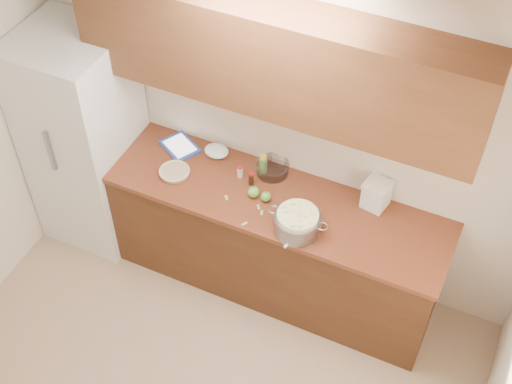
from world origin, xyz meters
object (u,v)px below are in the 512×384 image
at_px(colander, 297,222).
at_px(flour_canister, 376,194).
at_px(pie, 174,172).
at_px(tablet, 180,146).

distance_m(colander, flour_canister, 0.58).
relative_size(pie, flour_canister, 1.10).
height_order(colander, tablet, colander).
bearing_deg(pie, colander, -6.48).
distance_m(flour_canister, tablet, 1.48).
relative_size(colander, tablet, 1.24).
xyz_separation_m(colander, tablet, (-1.08, 0.37, -0.07)).
relative_size(pie, colander, 0.55).
relative_size(colander, flour_canister, 2.00).
distance_m(pie, tablet, 0.27).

